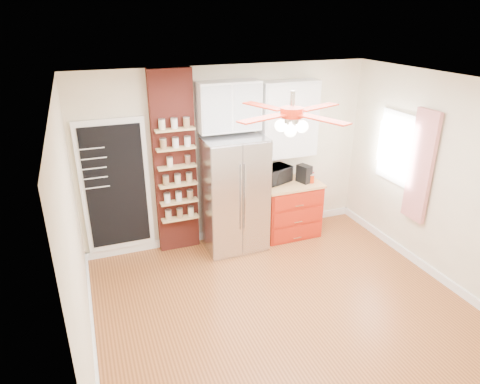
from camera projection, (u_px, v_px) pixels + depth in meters
name	position (u px, v px, depth m)	size (l,w,h in m)	color
floor	(283.00, 306.00, 5.33)	(4.50, 4.50, 0.00)	#9C5827
ceiling	(293.00, 86.00, 4.27)	(4.50, 4.50, 0.00)	white
wall_back	(228.00, 156.00, 6.52)	(4.50, 0.02, 2.70)	beige
wall_front	(412.00, 317.00, 3.08)	(4.50, 0.02, 2.70)	beige
wall_left	(75.00, 243.00, 4.06)	(0.02, 4.00, 2.70)	beige
wall_right	(443.00, 182.00, 5.54)	(0.02, 4.00, 2.70)	beige
chalkboard	(116.00, 187.00, 6.03)	(0.95, 0.05, 1.95)	white
brick_pillar	(175.00, 164.00, 6.18)	(0.60, 0.16, 2.70)	maroon
fridge	(234.00, 194.00, 6.37)	(0.90, 0.70, 1.75)	silver
upper_glass_cabinet	(228.00, 106.00, 6.04)	(0.90, 0.35, 0.70)	white
red_cabinet	(289.00, 208.00, 6.90)	(0.94, 0.64, 0.90)	#AA1E0D
upper_shelf_unit	(288.00, 119.00, 6.49)	(0.90, 0.30, 1.15)	white
window	(397.00, 148.00, 6.23)	(0.04, 0.75, 1.05)	white
curtain	(421.00, 167.00, 5.78)	(0.06, 0.40, 1.55)	red
ceiling_fan	(292.00, 113.00, 4.38)	(1.40, 1.40, 0.44)	silver
toaster_oven	(276.00, 174.00, 6.70)	(0.46, 0.31, 0.25)	black
coffee_maker	(304.00, 174.00, 6.70)	(0.14, 0.22, 0.28)	black
canister_left	(311.00, 179.00, 6.70)	(0.09, 0.09, 0.13)	red
canister_right	(311.00, 175.00, 6.84)	(0.11, 0.11, 0.13)	#BD0D0A
pantry_jar_oats	(170.00, 162.00, 5.98)	(0.08, 0.08, 0.13)	beige
pantry_jar_beans	(188.00, 160.00, 6.10)	(0.08, 0.08, 0.12)	brown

